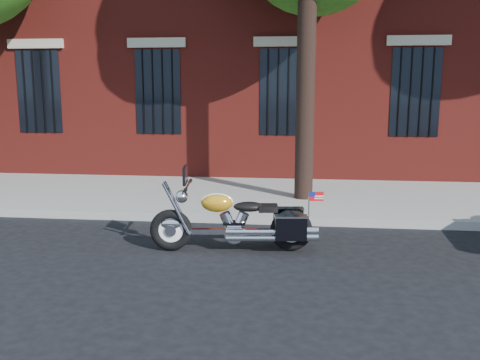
# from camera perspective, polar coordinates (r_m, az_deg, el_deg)

# --- Properties ---
(ground) EXTENTS (120.00, 120.00, 0.00)m
(ground) POSITION_cam_1_polar(r_m,az_deg,el_deg) (8.00, 3.16, -7.22)
(ground) COLOR black
(ground) RESTS_ON ground
(curb) EXTENTS (40.00, 0.16, 0.15)m
(curb) POSITION_cam_1_polar(r_m,az_deg,el_deg) (9.30, 3.68, -4.24)
(curb) COLOR gray
(curb) RESTS_ON ground
(sidewalk) EXTENTS (40.00, 3.60, 0.15)m
(sidewalk) POSITION_cam_1_polar(r_m,az_deg,el_deg) (11.13, 4.17, -1.83)
(sidewalk) COLOR gray
(sidewalk) RESTS_ON ground
(motorcycle) EXTENTS (2.48, 0.85, 1.24)m
(motorcycle) POSITION_cam_1_polar(r_m,az_deg,el_deg) (7.72, -0.03, -4.60)
(motorcycle) COLOR black
(motorcycle) RESTS_ON ground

